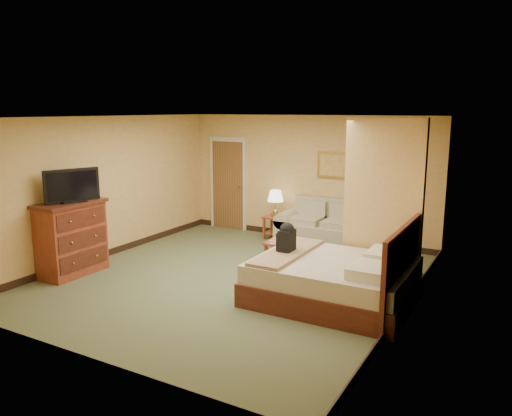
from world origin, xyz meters
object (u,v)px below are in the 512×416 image
Objects in this scene: coffee_table at (288,248)px; dresser at (72,238)px; loveseat at (325,232)px; bed at (337,280)px.

dresser is (-2.93, -2.20, 0.31)m from coffee_table.
bed is (1.24, -2.68, 0.02)m from loveseat.
dresser is at bearing -129.88° from loveseat.
dresser reaches higher than bed.
bed is at bearing -42.03° from coffee_table.
bed is at bearing -65.19° from loveseat.
coffee_table is at bearing -94.76° from loveseat.
dresser is at bearing -167.20° from bed.
loveseat is 1.51× the size of dresser.
dresser reaches higher than coffee_table.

